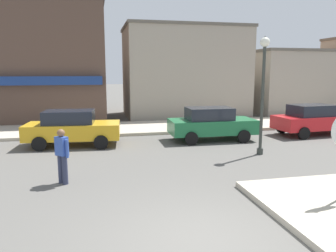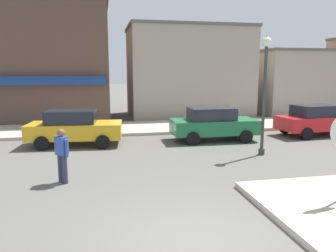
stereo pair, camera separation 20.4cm
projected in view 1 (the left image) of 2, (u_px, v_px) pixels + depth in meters
The scene contains 10 objects.
ground_plane at pixel (201, 241), 6.31m from camera, with size 160.00×160.00×0.00m, color #5B5954.
kerb_far at pixel (131, 128), 18.46m from camera, with size 80.00×4.00×0.15m, color #B7AD99.
lamp_post at pixel (263, 79), 12.42m from camera, with size 0.36×0.36×4.54m.
parked_car_nearest at pixel (72, 128), 14.26m from camera, with size 4.14×2.15×1.56m.
parked_car_second at pixel (211, 123), 15.42m from camera, with size 4.03×1.93×1.56m.
parked_car_third at pixel (313, 119), 16.73m from camera, with size 4.12×2.11×1.56m.
pedestrian_crossing_near at pixel (62, 155), 9.39m from camera, with size 0.44×0.46×1.61m.
building_corner_shop at pixel (40, 61), 22.87m from camera, with size 9.03×9.49×7.91m.
building_storefront_left_near at pixel (184, 72), 23.97m from camera, with size 8.66×5.64×6.36m.
building_storefront_left_mid at pixel (293, 82), 25.92m from camera, with size 7.32×5.68×4.81m.
Camera 1 is at (-1.88, -5.59, 3.23)m, focal length 35.00 mm.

